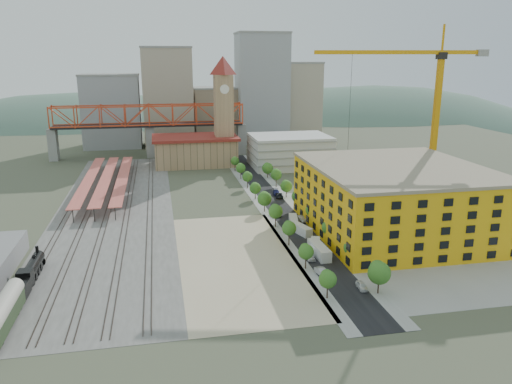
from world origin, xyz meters
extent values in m
plane|color=#474C38|center=(0.00, 0.00, 0.00)|extent=(400.00, 400.00, 0.00)
cube|color=#605E59|center=(-36.00, 17.50, 0.03)|extent=(36.00, 165.00, 0.06)
cube|color=tan|center=(-4.00, -31.50, 0.03)|extent=(28.00, 67.00, 0.06)
cube|color=black|center=(16.00, 15.00, 0.03)|extent=(12.00, 170.00, 0.06)
cube|color=gray|center=(10.50, 15.00, 0.02)|extent=(3.00, 170.00, 0.04)
cube|color=gray|center=(21.50, 15.00, 0.02)|extent=(3.00, 170.00, 0.04)
cube|color=gray|center=(45.00, -20.00, 0.03)|extent=(50.00, 90.00, 0.06)
cube|color=#382B23|center=(-50.72, 17.50, 0.15)|extent=(0.12, 160.00, 0.18)
cube|color=#382B23|center=(-49.28, 17.50, 0.15)|extent=(0.12, 160.00, 0.18)
cube|color=#382B23|center=(-44.72, 17.50, 0.15)|extent=(0.12, 160.00, 0.18)
cube|color=#382B23|center=(-43.28, 17.50, 0.15)|extent=(0.12, 160.00, 0.18)
cube|color=#382B23|center=(-38.72, 17.50, 0.15)|extent=(0.12, 160.00, 0.18)
cube|color=#382B23|center=(-37.28, 17.50, 0.15)|extent=(0.12, 160.00, 0.18)
cube|color=#382B23|center=(-32.72, 17.50, 0.15)|extent=(0.12, 160.00, 0.18)
cube|color=#382B23|center=(-31.28, 17.50, 0.15)|extent=(0.12, 160.00, 0.18)
cube|color=#382B23|center=(-25.72, 17.50, 0.15)|extent=(0.12, 160.00, 0.18)
cube|color=#382B23|center=(-24.28, 17.50, 0.15)|extent=(0.12, 160.00, 0.18)
cube|color=#DB6654|center=(-47.00, 45.00, 4.00)|extent=(4.00, 80.00, 0.25)
cylinder|color=black|center=(-47.00, 45.00, 2.00)|extent=(0.24, 0.24, 4.00)
cube|color=#DB6654|center=(-41.00, 45.00, 4.00)|extent=(4.00, 80.00, 0.25)
cylinder|color=black|center=(-41.00, 45.00, 2.00)|extent=(0.24, 0.24, 4.00)
cube|color=#DB6654|center=(-35.00, 45.00, 4.00)|extent=(4.00, 80.00, 0.25)
cylinder|color=black|center=(-35.00, 45.00, 2.00)|extent=(0.24, 0.24, 4.00)
cube|color=tan|center=(-5.00, 82.00, 6.00)|extent=(36.00, 22.00, 12.00)
cube|color=maroon|center=(-5.00, 82.00, 12.50)|extent=(38.00, 24.00, 1.20)
cube|color=tan|center=(8.00, 80.00, 20.00)|extent=(8.00, 8.00, 40.00)
pyramid|color=maroon|center=(8.00, 80.00, 48.00)|extent=(12.00, 12.00, 8.00)
cylinder|color=white|center=(8.00, 75.90, 34.00)|extent=(4.00, 0.30, 4.00)
cube|color=silver|center=(36.00, 70.00, 7.00)|extent=(34.00, 26.00, 14.00)
cube|color=gray|center=(-70.00, 105.00, 7.50)|extent=(4.00, 6.00, 15.00)
cube|color=gray|center=(20.00, 105.00, 7.50)|extent=(4.00, 6.00, 15.00)
cube|color=gray|center=(-25.00, 105.00, 7.50)|extent=(4.00, 6.00, 15.00)
cube|color=black|center=(-25.00, 105.00, 15.50)|extent=(90.00, 9.00, 1.00)
cube|color=gold|center=(42.00, -20.00, 9.00)|extent=(44.00, 50.00, 18.00)
cube|color=gray|center=(42.00, -20.00, 18.40)|extent=(44.60, 50.60, 0.80)
cube|color=#9EA0A3|center=(-45.00, 140.00, 19.00)|extent=(30.00, 25.00, 38.00)
cube|color=#B2A58C|center=(-15.00, 135.00, 26.00)|extent=(26.00, 22.00, 52.00)
cube|color=gray|center=(12.00, 150.00, 15.00)|extent=(24.00, 24.00, 30.00)
cube|color=#9EA0A3|center=(38.00, 140.00, 30.00)|extent=(28.00, 22.00, 60.00)
cube|color=#B2A58C|center=(62.00, 145.00, 22.00)|extent=(22.00, 20.00, 44.00)
cube|color=brown|center=(-2.00, 160.00, 13.00)|extent=(20.00, 20.00, 26.00)
ellipsoid|color=#4C6B59|center=(-80.00, 260.00, -68.00)|extent=(396.00, 216.00, 180.00)
ellipsoid|color=#4C6B59|center=(40.00, 260.00, -92.00)|extent=(484.00, 264.00, 220.00)
ellipsoid|color=#4C6B59|center=(160.00, 260.00, -70.00)|extent=(418.00, 228.00, 190.00)
cylinder|color=black|center=(-50.00, -32.26, 2.49)|extent=(2.59, 12.45, 2.59)
cube|color=black|center=(-50.00, -39.00, 2.70)|extent=(2.91, 3.11, 3.32)
cylinder|color=black|center=(-50.00, -27.07, 4.36)|extent=(0.73, 0.73, 1.66)
sphere|color=black|center=(-50.00, -30.18, 3.84)|extent=(1.04, 1.04, 1.04)
cone|color=black|center=(-50.00, -25.20, 0.93)|extent=(2.70, 1.66, 2.70)
cube|color=black|center=(-50.00, -43.67, 2.08)|extent=(2.91, 6.23, 2.91)
cube|color=#25341C|center=(-50.00, -55.26, 2.49)|extent=(3.01, 18.68, 3.32)
cylinder|color=#ADA899|center=(-50.00, -55.26, 4.26)|extent=(3.22, 18.68, 3.22)
cube|color=orange|center=(65.96, 3.26, 23.32)|extent=(1.66, 1.66, 46.64)
cube|color=black|center=(65.96, 3.26, 47.67)|extent=(2.59, 2.59, 2.07)
cube|color=orange|center=(46.68, 7.26, 48.71)|extent=(38.81, 9.22, 1.24)
cube|color=orange|center=(72.05, 2.00, 48.71)|extent=(12.43, 3.75, 1.24)
cube|color=gray|center=(78.14, 0.73, 48.50)|extent=(3.57, 3.17, 2.07)
cube|color=orange|center=(65.96, 3.26, 52.85)|extent=(0.52, 0.52, 8.29)
cube|color=silver|center=(16.00, -33.12, 1.41)|extent=(3.05, 10.38, 2.82)
cube|color=silver|center=(16.00, -29.95, 1.21)|extent=(4.97, 9.11, 2.42)
cube|color=silver|center=(16.00, -16.43, 1.22)|extent=(4.88, 9.19, 2.43)
cube|color=silver|center=(16.00, -9.44, 1.19)|extent=(4.03, 8.96, 2.37)
imported|color=silver|center=(13.00, -34.89, 0.80)|extent=(2.05, 4.76, 1.60)
imported|color=#AFAFB5|center=(13.00, -44.32, 0.80)|extent=(2.48, 5.04, 1.59)
imported|color=black|center=(13.00, -0.20, 0.66)|extent=(2.98, 5.07, 1.33)
imported|color=#1A2E4E|center=(13.00, 31.36, 0.75)|extent=(2.21, 5.21, 1.50)
imported|color=white|center=(19.00, -52.47, 0.71)|extent=(1.97, 4.29, 1.43)
imported|color=#97989C|center=(19.00, -6.57, 0.80)|extent=(2.32, 5.03, 1.60)
imported|color=black|center=(19.00, 19.93, 0.73)|extent=(3.26, 5.60, 1.47)
imported|color=navy|center=(19.00, 24.38, 0.78)|extent=(3.01, 5.69, 1.57)
camera|label=1|loc=(-21.45, -142.11, 46.88)|focal=35.00mm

